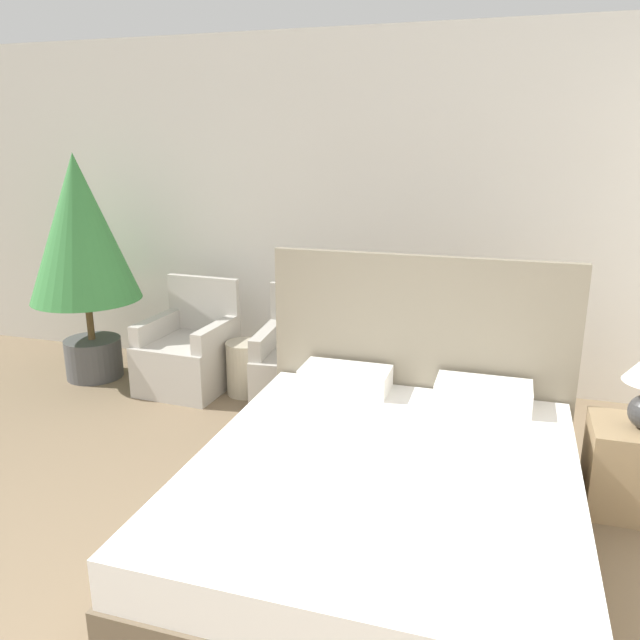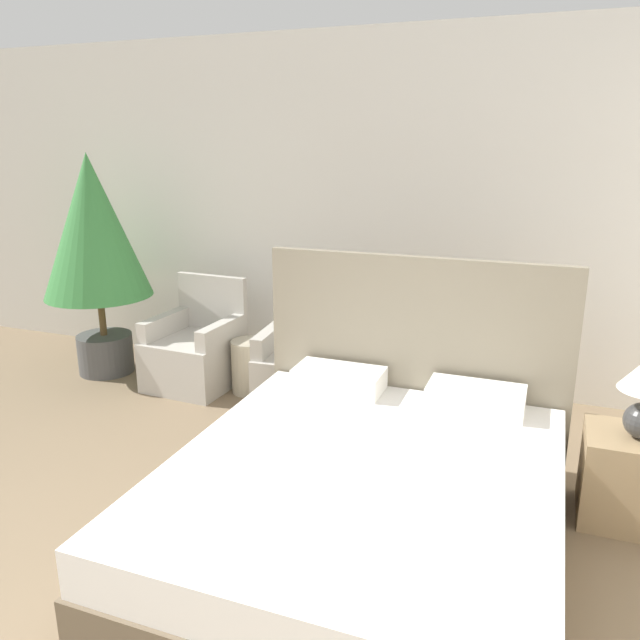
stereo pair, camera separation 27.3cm
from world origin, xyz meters
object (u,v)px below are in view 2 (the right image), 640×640
Objects in this scene: nightstand at (632,479)px; potted_palm at (94,236)px; bed at (367,498)px; armchair_near_window_left at (196,354)px; side_table at (250,366)px; armchair_near_window_right at (306,369)px.

potted_palm is at bearing 168.37° from nightstand.
potted_palm reaches higher than nightstand.
bed is 1.12× the size of potted_palm.
armchair_near_window_left reaches higher than side_table.
side_table is (1.44, 0.04, -1.02)m from potted_palm.
potted_palm reaches higher than side_table.
potted_palm is 4.36× the size of side_table.
armchair_near_window_left is at bearing 1.49° from potted_palm.
bed is at bearing -28.96° from potted_palm.
bed is at bearing -36.44° from armchair_near_window_left.
armchair_near_window_left is 1.00× the size of armchair_near_window_right.
side_table is at bearing 161.88° from nightstand.
armchair_near_window_right is at bearing 2.93° from armchair_near_window_left.
potted_palm is 1.77m from side_table.
bed is 1.49m from nightstand.
potted_palm is at bearing -175.58° from armchair_near_window_left.
armchair_near_window_right reaches higher than side_table.
potted_palm reaches higher than armchair_near_window_left.
armchair_near_window_right is at bearing 121.21° from bed.
potted_palm is (-0.93, -0.02, 0.97)m from armchair_near_window_left.
armchair_near_window_left reaches higher than nightstand.
armchair_near_window_left is 0.51m from side_table.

